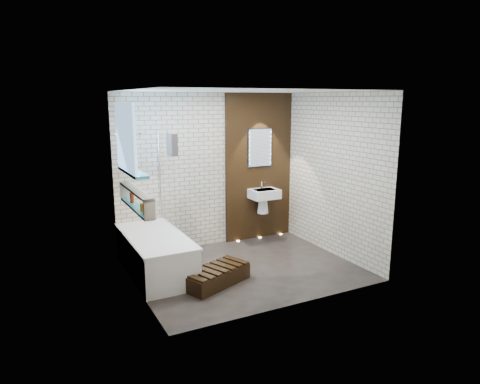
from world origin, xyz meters
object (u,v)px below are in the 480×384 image
washbasin (264,197)px  walnut_step (216,277)px  bathtub (155,254)px  bath_screen (167,180)px  led_mirror (260,148)px

washbasin → walnut_step: bearing=-138.4°
washbasin → bathtub: bearing=-164.0°
washbasin → walnut_step: 2.18m
bath_screen → walnut_step: (0.27, -1.19, -1.17)m
bathtub → led_mirror: led_mirror is taller
led_mirror → walnut_step: led_mirror is taller
bathtub → led_mirror: (2.17, 0.78, 1.36)m
washbasin → walnut_step: size_ratio=0.61×
bathtub → bath_screen: bath_screen is taller
walnut_step → bathtub: bearing=129.8°
bathtub → led_mirror: size_ratio=2.49×
bath_screen → led_mirror: size_ratio=2.00×
bathtub → washbasin: 2.32m
bathtub → walnut_step: (0.62, -0.75, -0.18)m
bathtub → led_mirror: bearing=19.8°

